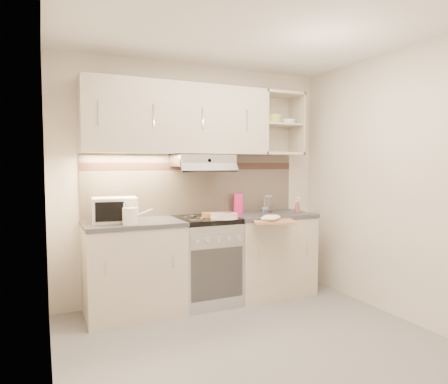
# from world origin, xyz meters

# --- Properties ---
(ground) EXTENTS (3.00, 3.00, 0.00)m
(ground) POSITION_xyz_m (0.00, 0.00, 0.00)
(ground) COLOR gray
(ground) RESTS_ON ground
(room_shell) EXTENTS (3.04, 2.84, 2.52)m
(room_shell) POSITION_xyz_m (0.00, 0.37, 1.63)
(room_shell) COLOR beige
(room_shell) RESTS_ON ground
(base_cabinet_left) EXTENTS (0.90, 0.60, 0.86)m
(base_cabinet_left) POSITION_xyz_m (-0.75, 1.10, 0.43)
(base_cabinet_left) COLOR beige
(base_cabinet_left) RESTS_ON ground
(worktop_left) EXTENTS (0.92, 0.62, 0.04)m
(worktop_left) POSITION_xyz_m (-0.75, 1.10, 0.88)
(worktop_left) COLOR #47474C
(worktop_left) RESTS_ON base_cabinet_left
(base_cabinet_right) EXTENTS (0.90, 0.60, 0.86)m
(base_cabinet_right) POSITION_xyz_m (0.75, 1.10, 0.43)
(base_cabinet_right) COLOR beige
(base_cabinet_right) RESTS_ON ground
(worktop_right) EXTENTS (0.92, 0.62, 0.04)m
(worktop_right) POSITION_xyz_m (0.75, 1.10, 0.88)
(worktop_right) COLOR #47474C
(worktop_right) RESTS_ON base_cabinet_right
(electric_range) EXTENTS (0.60, 0.60, 0.90)m
(electric_range) POSITION_xyz_m (0.00, 1.10, 0.45)
(electric_range) COLOR #B7B7BC
(electric_range) RESTS_ON ground
(microwave) EXTENTS (0.44, 0.34, 0.23)m
(microwave) POSITION_xyz_m (-0.91, 1.14, 1.01)
(microwave) COLOR silver
(microwave) RESTS_ON worktop_left
(watering_can) EXTENTS (0.27, 0.17, 0.24)m
(watering_can) POSITION_xyz_m (-0.80, 0.90, 0.98)
(watering_can) COLOR white
(watering_can) RESTS_ON worktop_left
(plate_stack) EXTENTS (0.27, 0.27, 0.06)m
(plate_stack) POSITION_xyz_m (0.12, 0.92, 0.93)
(plate_stack) COLOR white
(plate_stack) RESTS_ON electric_range
(bread_loaf) EXTENTS (0.17, 0.17, 0.04)m
(bread_loaf) POSITION_xyz_m (0.04, 1.10, 0.92)
(bread_loaf) COLOR #A8883B
(bread_loaf) RESTS_ON electric_range
(pink_pitcher) EXTENTS (0.12, 0.11, 0.22)m
(pink_pitcher) POSITION_xyz_m (0.46, 1.28, 1.01)
(pink_pitcher) COLOR #F91F7F
(pink_pitcher) RESTS_ON worktop_right
(glass_jar) EXTENTS (0.10, 0.10, 0.19)m
(glass_jar) POSITION_xyz_m (0.80, 1.20, 1.00)
(glass_jar) COLOR white
(glass_jar) RESTS_ON worktop_right
(spice_jar) EXTENTS (0.06, 0.06, 0.09)m
(spice_jar) POSITION_xyz_m (0.57, 0.88, 0.95)
(spice_jar) COLOR silver
(spice_jar) RESTS_ON worktop_right
(spray_bottle) EXTENTS (0.07, 0.07, 0.19)m
(spray_bottle) POSITION_xyz_m (1.06, 1.01, 0.97)
(spray_bottle) COLOR pink
(spray_bottle) RESTS_ON worktop_right
(cutting_board) EXTENTS (0.51, 0.49, 0.02)m
(cutting_board) POSITION_xyz_m (0.58, 0.73, 0.87)
(cutting_board) COLOR tan
(cutting_board) RESTS_ON base_cabinet_right
(dish_towel) EXTENTS (0.29, 0.26, 0.07)m
(dish_towel) POSITION_xyz_m (0.54, 0.72, 0.92)
(dish_towel) COLOR white
(dish_towel) RESTS_ON cutting_board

